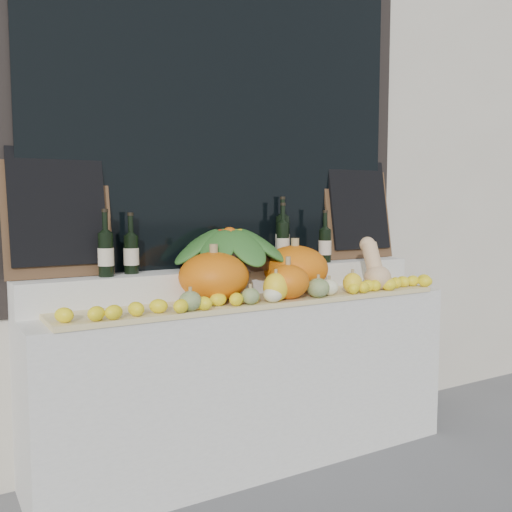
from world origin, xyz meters
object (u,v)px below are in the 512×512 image
pumpkin_right (295,268)px  butternut_squash (375,268)px  wine_bottle_tall (282,239)px  pumpkin_left (214,277)px  produce_bowl (230,248)px

pumpkin_right → butternut_squash: bearing=-19.3°
pumpkin_right → butternut_squash: size_ratio=1.25×
wine_bottle_tall → pumpkin_left: bearing=-155.4°
pumpkin_left → wine_bottle_tall: 0.65m
pumpkin_left → produce_bowl: produce_bowl is taller
pumpkin_left → pumpkin_right: pumpkin_right is taller
pumpkin_right → butternut_squash: 0.47m
pumpkin_right → wine_bottle_tall: size_ratio=0.95×
butternut_squash → produce_bowl: 0.84m
butternut_squash → pumpkin_left: bearing=174.1°
butternut_squash → produce_bowl: bearing=158.8°
butternut_squash → wine_bottle_tall: size_ratio=0.75×
produce_bowl → pumpkin_left: bearing=-134.1°
butternut_squash → wine_bottle_tall: (-0.39, 0.36, 0.15)m
pumpkin_right → butternut_squash: butternut_squash is taller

